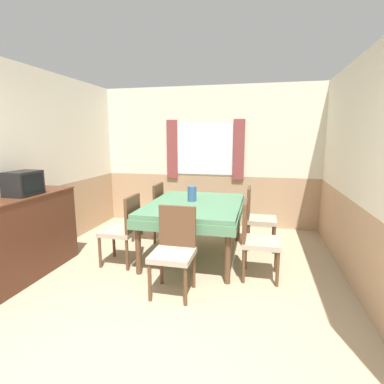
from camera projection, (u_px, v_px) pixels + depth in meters
ground_plane at (113, 376)px, 2.14m from camera, size 16.00×16.00×0.00m
wall_back at (209, 157)px, 5.65m from camera, size 4.44×0.09×2.60m
wall_left at (42, 164)px, 4.22m from camera, size 0.05×4.29×2.60m
wall_right at (360, 172)px, 3.31m from camera, size 0.05×4.29×2.60m
dining_table at (195, 210)px, 4.21m from camera, size 1.29×1.69×0.77m
chair_head_near at (174, 247)px, 3.24m from camera, size 0.44×0.44×0.94m
chair_left_near at (124, 227)px, 3.95m from camera, size 0.44×0.44×0.94m
chair_right_near at (255, 237)px, 3.57m from camera, size 0.44×0.44×0.94m
chair_right_far at (257, 215)px, 4.53m from camera, size 0.44×0.44×0.94m
chair_left_far at (151, 209)px, 4.91m from camera, size 0.44×0.44×0.94m
sideboard at (21, 237)px, 3.56m from camera, size 0.46×1.54×1.00m
tv at (23, 183)px, 3.50m from camera, size 0.29×0.38×0.29m
vase at (192, 194)px, 4.27m from camera, size 0.13×0.13×0.22m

